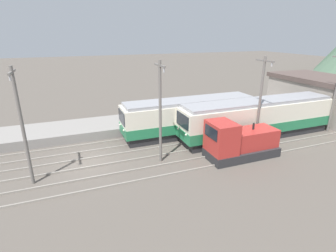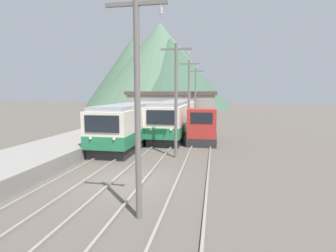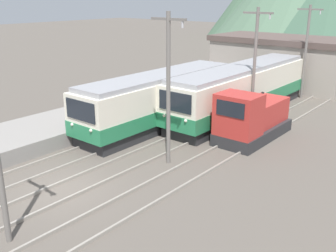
{
  "view_description": "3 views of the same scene",
  "coord_description": "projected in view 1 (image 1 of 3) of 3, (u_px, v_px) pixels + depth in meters",
  "views": [
    {
      "loc": [
        18.32,
        -0.7,
        9.02
      ],
      "look_at": [
        -1.41,
        6.95,
        1.51
      ],
      "focal_mm": 28.0,
      "sensor_mm": 36.0,
      "label": 1
    },
    {
      "loc": [
        4.18,
        -11.67,
        4.27
      ],
      "look_at": [
        0.83,
        7.07,
        1.85
      ],
      "focal_mm": 28.0,
      "sensor_mm": 36.0,
      "label": 2
    },
    {
      "loc": [
        13.26,
        -8.91,
        8.01
      ],
      "look_at": [
        0.48,
        6.61,
        1.33
      ],
      "focal_mm": 42.0,
      "sensor_mm": 36.0,
      "label": 3
    }
  ],
  "objects": [
    {
      "name": "track_center",
      "position": [
        87.0,
        163.0,
        19.15
      ],
      "size": [
        1.54,
        60.0,
        0.14
      ],
      "color": "gray",
      "rests_on": "ground"
    },
    {
      "name": "catenary_mast_distant",
      "position": [
        336.0,
        91.0,
        24.13
      ],
      "size": [
        2.0,
        0.2,
        7.37
      ],
      "color": "slate",
      "rests_on": "ground"
    },
    {
      "name": "catenary_mast_near",
      "position": [
        22.0,
        124.0,
        15.33
      ],
      "size": [
        2.0,
        0.2,
        7.37
      ],
      "color": "slate",
      "rests_on": "ground"
    },
    {
      "name": "catenary_mast_mid",
      "position": [
        160.0,
        109.0,
        18.27
      ],
      "size": [
        2.0,
        0.2,
        7.37
      ],
      "color": "slate",
      "rests_on": "ground"
    },
    {
      "name": "catenary_mast_far",
      "position": [
        260.0,
        99.0,
        21.2
      ],
      "size": [
        2.0,
        0.2,
        7.37
      ],
      "color": "slate",
      "rests_on": "ground"
    },
    {
      "name": "shunting_locomotive",
      "position": [
        239.0,
        142.0,
        19.86
      ],
      "size": [
        2.4,
        5.61,
        3.0
      ],
      "color": "#28282B",
      "rests_on": "ground"
    },
    {
      "name": "commuter_train_left",
      "position": [
        190.0,
        118.0,
        24.37
      ],
      "size": [
        2.84,
        12.8,
        3.38
      ],
      "color": "#28282B",
      "rests_on": "ground"
    },
    {
      "name": "platform_left",
      "position": [
        81.0,
        130.0,
        24.7
      ],
      "size": [
        4.5,
        54.0,
        0.84
      ],
      "primitive_type": "cube",
      "color": "gray",
      "rests_on": "ground"
    },
    {
      "name": "commuter_train_center",
      "position": [
        258.0,
        120.0,
        23.76
      ],
      "size": [
        2.84,
        15.1,
        3.45
      ],
      "color": "#28282B",
      "rests_on": "ground"
    },
    {
      "name": "track_left",
      "position": [
        84.0,
        148.0,
        21.61
      ],
      "size": [
        1.54,
        60.0,
        0.14
      ],
      "color": "gray",
      "rests_on": "ground"
    },
    {
      "name": "ground_plane",
      "position": [
        87.0,
        163.0,
        19.35
      ],
      "size": [
        200.0,
        200.0,
        0.0
      ],
      "primitive_type": "plane",
      "color": "#564F47"
    },
    {
      "name": "station_building",
      "position": [
        327.0,
        98.0,
        29.04
      ],
      "size": [
        12.6,
        6.3,
        4.46
      ],
      "color": "gray",
      "rests_on": "ground"
    },
    {
      "name": "track_right",
      "position": [
        92.0,
        184.0,
        16.51
      ],
      "size": [
        1.54,
        60.0,
        0.14
      ],
      "color": "gray",
      "rests_on": "ground"
    }
  ]
}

